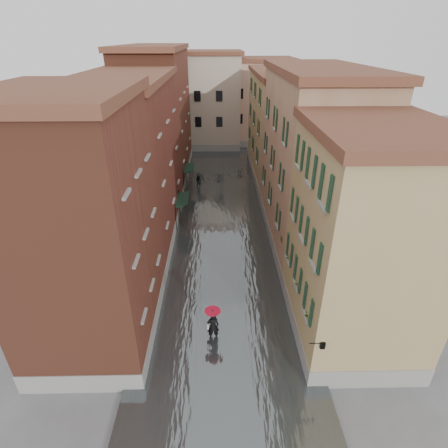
{
  "coord_description": "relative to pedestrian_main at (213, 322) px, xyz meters",
  "views": [
    {
      "loc": [
        -0.32,
        -17.19,
        15.3
      ],
      "look_at": [
        0.12,
        5.58,
        3.0
      ],
      "focal_mm": 28.0,
      "sensor_mm": 36.0,
      "label": 1
    }
  ],
  "objects": [
    {
      "name": "pedestrian_far",
      "position": [
        -1.83,
        22.65,
        -0.45
      ],
      "size": [
        0.82,
        0.68,
        1.54
      ],
      "primitive_type": "imported",
      "rotation": [
        0.0,
        0.0,
        -0.13
      ],
      "color": "black",
      "rests_on": "ground"
    },
    {
      "name": "ground",
      "position": [
        0.66,
        2.67,
        -1.22
      ],
      "size": [
        120.0,
        120.0,
        0.0
      ],
      "primitive_type": "plane",
      "color": "#5C5C5E",
      "rests_on": "ground"
    },
    {
      "name": "pedestrian_main",
      "position": [
        0.0,
        0.0,
        0.0
      ],
      "size": [
        0.92,
        0.92,
        2.06
      ],
      "color": "black",
      "rests_on": "ground"
    },
    {
      "name": "window_planters",
      "position": [
        4.78,
        1.96,
        2.29
      ],
      "size": [
        0.59,
        8.29,
        0.84
      ],
      "color": "brown",
      "rests_on": "ground"
    },
    {
      "name": "floodwater",
      "position": [
        0.66,
        15.67,
        -1.12
      ],
      "size": [
        10.0,
        60.0,
        0.2
      ],
      "primitive_type": "cube",
      "color": "#454B4C",
      "rests_on": "ground"
    },
    {
      "name": "building_left_mid",
      "position": [
        -6.34,
        11.67,
        5.03
      ],
      "size": [
        6.0,
        14.0,
        12.5
      ],
      "primitive_type": "cube",
      "color": "maroon",
      "rests_on": "ground"
    },
    {
      "name": "building_right_near",
      "position": [
        7.66,
        0.67,
        4.53
      ],
      "size": [
        6.0,
        8.0,
        11.5
      ],
      "primitive_type": "cube",
      "color": "#9D8351",
      "rests_on": "ground"
    },
    {
      "name": "building_end_cream",
      "position": [
        -2.34,
        40.67,
        5.28
      ],
      "size": [
        12.0,
        9.0,
        13.0
      ],
      "primitive_type": "cube",
      "color": "#AFA48B",
      "rests_on": "ground"
    },
    {
      "name": "building_end_pink",
      "position": [
        6.66,
        42.67,
        4.78
      ],
      "size": [
        10.0,
        9.0,
        12.0
      ],
      "primitive_type": "cube",
      "color": "tan",
      "rests_on": "ground"
    },
    {
      "name": "building_left_far",
      "position": [
        -6.34,
        26.67,
        5.78
      ],
      "size": [
        6.0,
        16.0,
        14.0
      ],
      "primitive_type": "cube",
      "color": "brown",
      "rests_on": "ground"
    },
    {
      "name": "building_right_far",
      "position": [
        7.66,
        26.67,
        4.53
      ],
      "size": [
        6.0,
        16.0,
        11.5
      ],
      "primitive_type": "cube",
      "color": "#9D8351",
      "rests_on": "ground"
    },
    {
      "name": "building_right_mid",
      "position": [
        7.66,
        11.67,
        5.28
      ],
      "size": [
        6.0,
        14.0,
        13.0
      ],
      "primitive_type": "cube",
      "color": "tan",
      "rests_on": "ground"
    },
    {
      "name": "building_left_near",
      "position": [
        -6.34,
        0.67,
        5.28
      ],
      "size": [
        6.0,
        8.0,
        13.0
      ],
      "primitive_type": "cube",
      "color": "brown",
      "rests_on": "ground"
    },
    {
      "name": "awning_far",
      "position": [
        -2.82,
        22.15,
        1.25
      ],
      "size": [
        1.09,
        3.16,
        2.8
      ],
      "color": "black",
      "rests_on": "ground"
    },
    {
      "name": "wall_lantern",
      "position": [
        4.99,
        -3.33,
        1.79
      ],
      "size": [
        0.71,
        0.22,
        0.35
      ],
      "color": "black",
      "rests_on": "ground"
    },
    {
      "name": "awning_near",
      "position": [
        -2.82,
        13.8,
        1.25
      ],
      "size": [
        1.09,
        3.17,
        2.8
      ],
      "color": "black",
      "rests_on": "ground"
    }
  ]
}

